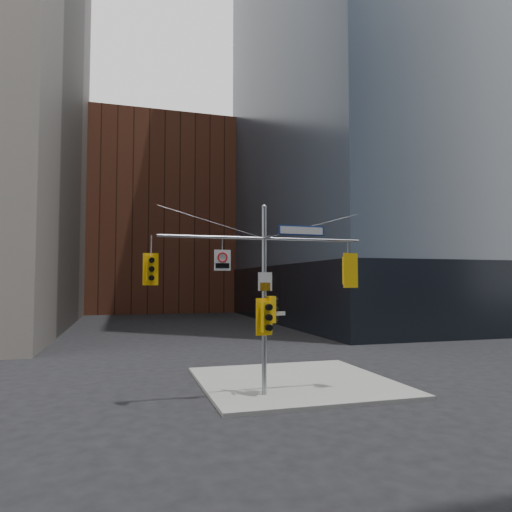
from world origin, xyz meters
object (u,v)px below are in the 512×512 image
traffic_light_pole_side (272,309)px  regulatory_sign_arm (222,259)px  traffic_light_east_arm (348,271)px  street_sign_blade (302,231)px  traffic_light_west_arm (151,269)px  signal_assembly (264,280)px  traffic_light_pole_front (266,317)px

traffic_light_pole_side → regulatory_sign_arm: bearing=76.3°
traffic_light_east_arm → street_sign_blade: (-1.98, 0.00, 1.55)m
traffic_light_west_arm → regulatory_sign_arm: regulatory_sign_arm is taller
signal_assembly → traffic_light_pole_side: (0.32, 0.02, -1.12)m
traffic_light_west_arm → traffic_light_pole_side: bearing=-2.4°
signal_assembly → traffic_light_pole_front: size_ratio=5.76×
traffic_light_west_arm → street_sign_blade: 5.93m
signal_assembly → traffic_light_pole_side: 1.16m
traffic_light_west_arm → traffic_light_pole_side: (4.51, 0.01, -1.50)m
traffic_light_pole_side → regulatory_sign_arm: regulatory_sign_arm is taller
street_sign_blade → regulatory_sign_arm: size_ratio=2.47×
traffic_light_pole_front → street_sign_blade: bearing=0.3°
traffic_light_east_arm → regulatory_sign_arm: regulatory_sign_arm is taller
street_sign_blade → regulatory_sign_arm: street_sign_blade is taller
traffic_light_west_arm → traffic_light_east_arm: 7.70m
traffic_light_east_arm → street_sign_blade: size_ratio=0.72×
traffic_light_east_arm → regulatory_sign_arm: size_ratio=1.79×
traffic_light_pole_front → traffic_light_east_arm: bearing=-5.3°
signal_assembly → regulatory_sign_arm: size_ratio=10.39×
traffic_light_west_arm → regulatory_sign_arm: (2.57, -0.03, 0.37)m
traffic_light_east_arm → traffic_light_pole_front: (-3.51, -0.27, -1.76)m
traffic_light_east_arm → street_sign_blade: street_sign_blade is taller
regulatory_sign_arm → traffic_light_pole_side: bearing=2.6°
traffic_light_east_arm → traffic_light_pole_side: size_ratio=1.36×
traffic_light_west_arm → traffic_light_pole_front: size_ratio=0.83×
traffic_light_pole_front → traffic_light_pole_side: bearing=31.8°
traffic_light_pole_side → traffic_light_west_arm: bearing=75.3°
traffic_light_east_arm → traffic_light_pole_side: bearing=-6.5°
traffic_light_pole_side → street_sign_blade: bearing=-105.5°
traffic_light_pole_front → regulatory_sign_arm: regulatory_sign_arm is taller
street_sign_blade → traffic_light_pole_front: bearing=-171.5°
signal_assembly → traffic_light_west_arm: 4.21m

